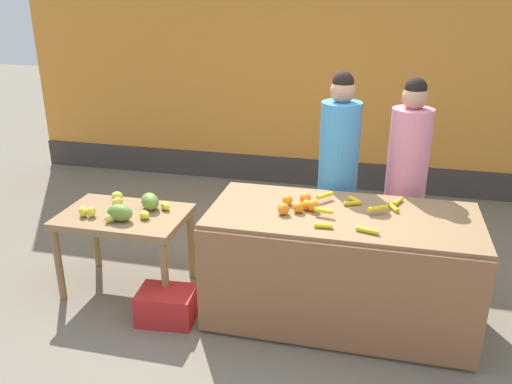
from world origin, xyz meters
The scene contains 11 objects.
ground_plane centered at (0.00, 0.00, 0.00)m, with size 24.00×24.00×0.00m, color #756B5B.
market_wall_back centered at (0.00, 3.04, 1.64)m, with size 7.96×0.23×3.35m.
fruit_stall_counter centered at (0.55, -0.01, 0.45)m, with size 2.02×0.94×0.90m.
side_table_wooden centered at (-1.27, 0.00, 0.62)m, with size 1.05×0.69×0.71m.
banana_bunch_pile centered at (0.65, 0.05, 0.93)m, with size 0.67×0.70×0.07m.
orange_pile centered at (0.21, 0.00, 0.94)m, with size 0.29×0.34×0.09m.
mango_papaya_pile centered at (-1.21, -0.01, 0.77)m, with size 0.72×0.55×0.14m.
vendor_woman_blue_shirt centered at (0.44, 0.71, 0.93)m, with size 0.34×0.34×1.85m.
vendor_woman_pink_shirt centered at (1.01, 0.74, 0.91)m, with size 0.34×0.34×1.81m.
produce_crate centered at (-0.76, -0.38, 0.13)m, with size 0.44×0.32×0.26m, color red.
produce_sack centered at (-0.50, 0.72, 0.23)m, with size 0.36×0.30×0.47m, color maroon.
Camera 1 is at (0.77, -3.70, 2.50)m, focal length 37.29 mm.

